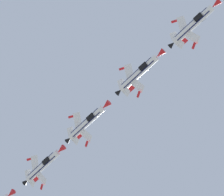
# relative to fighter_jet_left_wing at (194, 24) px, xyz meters

# --- Properties ---
(fighter_jet_left_wing) EXTENTS (8.00, 15.41, 8.30)m
(fighter_jet_left_wing) POSITION_rel_fighter_jet_left_wing_xyz_m (0.00, 0.00, 0.00)
(fighter_jet_left_wing) COLOR white
(fighter_jet_right_wing) EXTENTS (7.98, 15.41, 8.33)m
(fighter_jet_right_wing) POSITION_rel_fighter_jet_left_wing_xyz_m (-6.60, 16.08, -1.03)
(fighter_jet_right_wing) COLOR white
(fighter_jet_left_outer) EXTENTS (8.32, 15.41, 7.77)m
(fighter_jet_left_outer) POSITION_rel_fighter_jet_left_wing_xyz_m (-12.58, 34.53, 0.76)
(fighter_jet_left_outer) COLOR white
(fighter_jet_right_outer) EXTENTS (8.16, 15.41, 8.05)m
(fighter_jet_right_outer) POSITION_rel_fighter_jet_left_wing_xyz_m (-18.21, 50.93, 0.23)
(fighter_jet_right_outer) COLOR white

